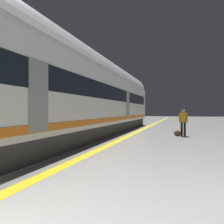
{
  "coord_description": "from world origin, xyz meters",
  "views": [
    {
      "loc": [
        2.38,
        -1.0,
        1.5
      ],
      "look_at": [
        -0.17,
        7.17,
        1.45
      ],
      "focal_mm": 36.56,
      "sensor_mm": 36.0,
      "label": 1
    }
  ],
  "objects": [
    {
      "name": "safety_line_strip",
      "position": [
        -0.7,
        10.0,
        0.0
      ],
      "size": [
        0.36,
        80.0,
        0.01
      ],
      "primitive_type": "cube",
      "color": "yellow",
      "rests_on": "ground"
    },
    {
      "name": "tactile_edge_band",
      "position": [
        -1.1,
        10.0,
        0.0
      ],
      "size": [
        0.76,
        80.0,
        0.01
      ],
      "primitive_type": "cube",
      "color": "slate",
      "rests_on": "ground"
    },
    {
      "name": "high_speed_train",
      "position": [
        -2.94,
        9.31,
        2.5
      ],
      "size": [
        2.94,
        31.44,
        4.97
      ],
      "color": "#38383D",
      "rests_on": "ground"
    },
    {
      "name": "passenger_near",
      "position": [
        2.39,
        13.33,
        0.96
      ],
      "size": [
        0.51,
        0.23,
        1.66
      ],
      "color": "black",
      "rests_on": "ground"
    },
    {
      "name": "duffel_bag_near",
      "position": [
        2.07,
        13.05,
        0.15
      ],
      "size": [
        0.44,
        0.26,
        0.36
      ],
      "color": "brown",
      "rests_on": "ground"
    }
  ]
}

